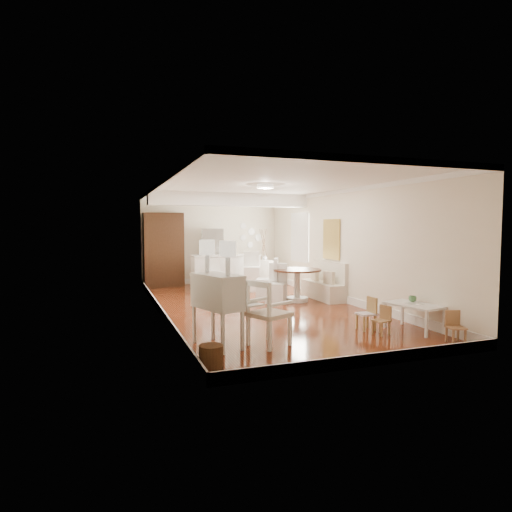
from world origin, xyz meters
TOP-DOWN VIEW (x-y plane):
  - room at (0.04, 0.32)m, footprint 9.00×9.04m
  - secretary_bureau at (-1.70, -2.87)m, footprint 1.15×1.16m
  - gustavian_armchair at (-0.91, -3.07)m, footprint 0.80×0.80m
  - wicker_basket at (-2.05, -3.88)m, footprint 0.33×0.33m
  - kids_table at (1.90, -3.06)m, footprint 0.79×1.08m
  - kids_chair_a at (1.16, -3.12)m, footprint 0.30×0.30m
  - kids_chair_b at (1.12, -2.72)m, footprint 0.30×0.30m
  - kids_chair_c at (1.97, -3.97)m, footprint 0.31×0.31m
  - banquette at (1.99, 0.50)m, footprint 0.52×1.60m
  - dining_table at (1.19, 0.38)m, footprint 1.46×1.46m
  - slip_chair_near at (0.63, 0.39)m, footprint 0.65×0.65m
  - slip_chair_far at (0.56, 0.83)m, footprint 0.70×0.69m
  - breakfast_counter at (0.10, 3.10)m, footprint 2.05×0.65m
  - bar_stool_left at (-0.44, 2.24)m, footprint 0.44×0.44m
  - bar_stool_right at (0.67, 2.37)m, footprint 0.58×0.58m
  - pantry_cabinet at (-1.60, 4.18)m, footprint 1.20×0.60m
  - fridge at (0.30, 4.15)m, footprint 0.75×0.65m
  - sideboard at (1.47, 3.49)m, footprint 0.67×0.92m
  - pencil_cup at (2.02, -2.88)m, footprint 0.14×0.14m
  - branch_vase at (1.51, 3.49)m, footprint 0.20×0.20m

SIDE VIEW (x-z plane):
  - wicker_basket at x=-2.05m, z-range 0.00..0.32m
  - kids_table at x=1.90m, z-range 0.00..0.49m
  - kids_chair_a at x=1.16m, z-range 0.00..0.52m
  - kids_chair_c at x=1.97m, z-range 0.00..0.53m
  - kids_chair_b at x=1.12m, z-range 0.00..0.61m
  - sideboard at x=1.47m, z-range 0.00..0.80m
  - dining_table at x=1.19m, z-range 0.00..0.82m
  - slip_chair_near at x=0.63m, z-range 0.00..0.96m
  - bar_stool_left at x=-0.44m, z-range 0.00..0.98m
  - banquette at x=1.99m, z-range 0.00..0.98m
  - breakfast_counter at x=0.10m, z-range 0.00..1.03m
  - gustavian_armchair at x=-0.91m, z-range 0.00..1.05m
  - slip_chair_far at x=0.56m, z-range 0.00..1.07m
  - pencil_cup at x=2.02m, z-range 0.49..0.60m
  - bar_stool_right at x=0.67m, z-range 0.00..1.14m
  - secretary_bureau at x=-1.70m, z-range 0.00..1.15m
  - branch_vase at x=1.51m, z-range 0.80..0.98m
  - fridge at x=0.30m, z-range 0.00..1.80m
  - pantry_cabinet at x=-1.60m, z-range 0.00..2.30m
  - room at x=0.04m, z-range 0.57..3.39m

